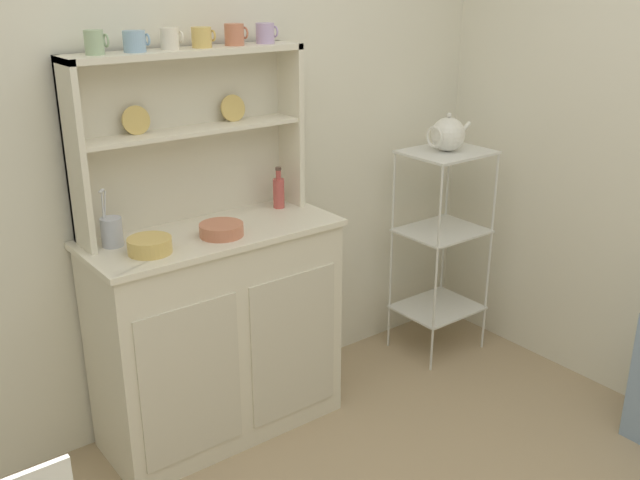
{
  "coord_description": "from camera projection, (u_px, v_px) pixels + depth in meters",
  "views": [
    {
      "loc": [
        -1.33,
        -1.03,
        1.88
      ],
      "look_at": [
        0.31,
        1.12,
        0.87
      ],
      "focal_mm": 40.37,
      "sensor_mm": 36.0,
      "label": 1
    }
  ],
  "objects": [
    {
      "name": "wall_back",
      "position": [
        185.0,
        136.0,
        2.96
      ],
      "size": [
        3.84,
        0.05,
        2.5
      ],
      "primitive_type": "cube",
      "color": "silver",
      "rests_on": "ground"
    },
    {
      "name": "hutch_cabinet",
      "position": [
        218.0,
        331.0,
        3.01
      ],
      "size": [
        1.03,
        0.45,
        0.92
      ],
      "color": "silver",
      "rests_on": "ground"
    },
    {
      "name": "hutch_shelf_unit",
      "position": [
        187.0,
        123.0,
        2.84
      ],
      "size": [
        0.96,
        0.18,
        0.69
      ],
      "color": "beige",
      "rests_on": "hutch_cabinet"
    },
    {
      "name": "bakers_rack",
      "position": [
        442.0,
        231.0,
        3.63
      ],
      "size": [
        0.41,
        0.34,
        1.07
      ],
      "color": "silver",
      "rests_on": "ground"
    },
    {
      "name": "cup_sage_0",
      "position": [
        95.0,
        42.0,
        2.49
      ],
      "size": [
        0.08,
        0.07,
        0.08
      ],
      "color": "#9EB78E",
      "rests_on": "hutch_shelf_unit"
    },
    {
      "name": "cup_sky_1",
      "position": [
        135.0,
        41.0,
        2.58
      ],
      "size": [
        0.09,
        0.08,
        0.08
      ],
      "color": "#8EB2D1",
      "rests_on": "hutch_shelf_unit"
    },
    {
      "name": "cup_cream_2",
      "position": [
        170.0,
        39.0,
        2.66
      ],
      "size": [
        0.08,
        0.07,
        0.08
      ],
      "color": "silver",
      "rests_on": "hutch_shelf_unit"
    },
    {
      "name": "cup_gold_3",
      "position": [
        202.0,
        37.0,
        2.73
      ],
      "size": [
        0.09,
        0.08,
        0.08
      ],
      "color": "#DBB760",
      "rests_on": "hutch_shelf_unit"
    },
    {
      "name": "cup_terracotta_4",
      "position": [
        235.0,
        34.0,
        2.81
      ],
      "size": [
        0.09,
        0.08,
        0.08
      ],
      "color": "#C67556",
      "rests_on": "hutch_shelf_unit"
    },
    {
      "name": "cup_lilac_5",
      "position": [
        265.0,
        33.0,
        2.89
      ],
      "size": [
        0.09,
        0.07,
        0.08
      ],
      "color": "#B79ECC",
      "rests_on": "hutch_shelf_unit"
    },
    {
      "name": "bowl_mixing_large",
      "position": [
        150.0,
        245.0,
        2.62
      ],
      "size": [
        0.16,
        0.16,
        0.06
      ],
      "primitive_type": "cylinder",
      "color": "#DBB760",
      "rests_on": "hutch_cabinet"
    },
    {
      "name": "bowl_floral_medium",
      "position": [
        221.0,
        230.0,
        2.8
      ],
      "size": [
        0.17,
        0.17,
        0.05
      ],
      "primitive_type": "cylinder",
      "color": "#C67556",
      "rests_on": "hutch_cabinet"
    },
    {
      "name": "jam_bottle",
      "position": [
        279.0,
        192.0,
        3.11
      ],
      "size": [
        0.05,
        0.05,
        0.18
      ],
      "color": "#B74C47",
      "rests_on": "hutch_cabinet"
    },
    {
      "name": "utensil_jar",
      "position": [
        112.0,
        231.0,
        2.68
      ],
      "size": [
        0.08,
        0.08,
        0.22
      ],
      "color": "#B2B7C6",
      "rests_on": "hutch_cabinet"
    },
    {
      "name": "porcelain_teapot",
      "position": [
        448.0,
        134.0,
        3.45
      ],
      "size": [
        0.25,
        0.16,
        0.19
      ],
      "color": "white",
      "rests_on": "bakers_rack"
    }
  ]
}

